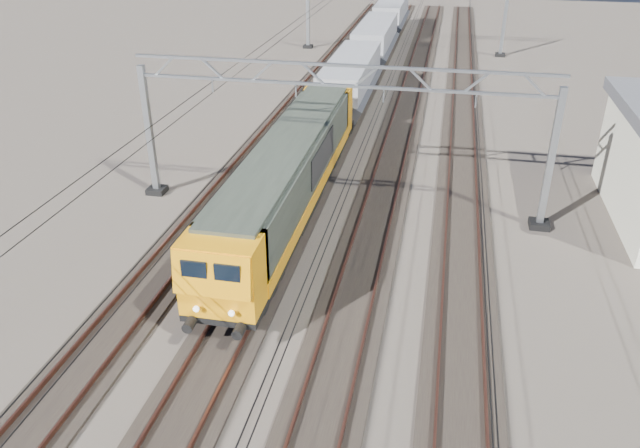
% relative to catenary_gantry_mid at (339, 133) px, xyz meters
% --- Properties ---
extents(ground, '(160.00, 160.00, 0.00)m').
position_rel_catenary_gantry_mid_xyz_m(ground, '(-0.00, -4.00, -3.91)').
color(ground, '#2B2420').
rests_on(ground, ground).
extents(track_outer_west, '(2.60, 140.00, 0.30)m').
position_rel_catenary_gantry_mid_xyz_m(track_outer_west, '(-6.00, -4.00, -3.83)').
color(track_outer_west, black).
rests_on(track_outer_west, ground).
extents(track_loco, '(2.60, 140.00, 0.30)m').
position_rel_catenary_gantry_mid_xyz_m(track_loco, '(-2.00, -4.00, -3.83)').
color(track_loco, black).
rests_on(track_loco, ground).
extents(track_inner_east, '(2.60, 140.00, 0.30)m').
position_rel_catenary_gantry_mid_xyz_m(track_inner_east, '(2.00, -4.00, -3.83)').
color(track_inner_east, black).
rests_on(track_inner_east, ground).
extents(track_outer_east, '(2.60, 140.00, 0.30)m').
position_rel_catenary_gantry_mid_xyz_m(track_outer_east, '(6.00, -4.00, -3.83)').
color(track_outer_east, black).
rests_on(track_outer_east, ground).
extents(catenary_gantry_mid, '(19.90, 0.90, 7.11)m').
position_rel_catenary_gantry_mid_xyz_m(catenary_gantry_mid, '(0.00, 0.00, 0.00)').
color(catenary_gantry_mid, '#92999F').
rests_on(catenary_gantry_mid, ground).
extents(catenary_gantry_far, '(19.90, 0.90, 7.11)m').
position_rel_catenary_gantry_mid_xyz_m(catenary_gantry_far, '(0.00, 36.00, 0.00)').
color(catenary_gantry_far, '#92999F').
rests_on(catenary_gantry_far, ground).
extents(overhead_wires, '(12.03, 140.00, 0.53)m').
position_rel_catenary_gantry_mid_xyz_m(overhead_wires, '(-0.00, 4.00, 1.84)').
color(overhead_wires, black).
rests_on(overhead_wires, ground).
extents(locomotive, '(2.76, 21.10, 3.62)m').
position_rel_catenary_gantry_mid_xyz_m(locomotive, '(-2.00, -1.43, -1.58)').
color(locomotive, black).
rests_on(locomotive, ground).
extents(hopper_wagon_lead, '(3.38, 13.00, 3.25)m').
position_rel_catenary_gantry_mid_xyz_m(hopper_wagon_lead, '(-2.00, 16.26, -1.67)').
color(hopper_wagon_lead, black).
rests_on(hopper_wagon_lead, ground).
extents(hopper_wagon_mid, '(3.38, 13.00, 3.25)m').
position_rel_catenary_gantry_mid_xyz_m(hopper_wagon_mid, '(-2.00, 30.46, -1.67)').
color(hopper_wagon_mid, black).
rests_on(hopper_wagon_mid, ground).
extents(hopper_wagon_third, '(3.38, 13.00, 3.25)m').
position_rel_catenary_gantry_mid_xyz_m(hopper_wagon_third, '(-2.00, 44.66, -1.67)').
color(hopper_wagon_third, black).
rests_on(hopper_wagon_third, ground).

